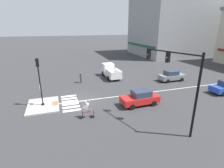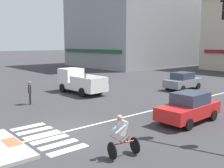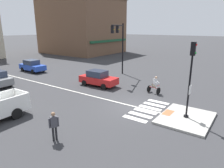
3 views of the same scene
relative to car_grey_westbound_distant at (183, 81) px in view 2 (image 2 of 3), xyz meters
The scene contains 15 objects.
ground_plane 15.21m from the car_grey_westbound_distant, 76.78° to the right, with size 300.00×300.00×0.00m, color #333335.
tactile_pad_front 17.81m from the car_grey_westbound_distant, 78.75° to the right, with size 1.10×0.60×0.01m, color #DB5B38.
crosswalk_stripe_a 15.96m from the car_grey_westbound_distant, 84.68° to the right, with size 0.44×1.80×0.01m, color silver.
crosswalk_stripe_b 16.05m from the car_grey_westbound_distant, 81.84° to the right, with size 0.44×1.80×0.01m, color silver.
crosswalk_stripe_c 16.18m from the car_grey_westbound_distant, 79.04° to the right, with size 0.44×1.80×0.01m, color silver.
crosswalk_stripe_d 16.35m from the car_grey_westbound_distant, 76.29° to the right, with size 0.44×1.80×0.01m, color silver.
crosswalk_stripe_e 16.56m from the car_grey_westbound_distant, 73.60° to the right, with size 0.44×1.80×0.01m, color silver.
crosswalk_stripe_f 16.80m from the car_grey_westbound_distant, 70.98° to the right, with size 0.44×1.80×0.01m, color silver.
lane_centre_line 5.93m from the car_grey_westbound_distant, 54.49° to the right, with size 0.14×28.00×0.01m, color silver.
building_corner_left 29.77m from the car_grey_westbound_distant, 144.65° to the left, with size 18.46×21.34×17.42m.
car_grey_westbound_distant is the anchor object (origin of this frame).
car_red_eastbound_mid 10.76m from the car_grey_westbound_distant, 53.72° to the right, with size 1.94×4.15×1.64m.
pickup_truck_white_cross_left 9.86m from the car_grey_westbound_distant, 121.02° to the right, with size 5.16×2.18×2.08m.
cyclist 16.38m from the car_grey_westbound_distant, 63.21° to the right, with size 0.83×1.19×1.68m.
pedestrian_at_curb_left 14.04m from the car_grey_westbound_distant, 104.22° to the right, with size 0.50×0.36×1.67m.
Camera 2 is at (10.97, -6.39, 4.30)m, focal length 42.38 mm.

